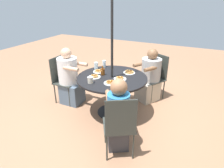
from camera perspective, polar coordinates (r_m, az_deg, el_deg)
ground_plane at (r=3.85m, az=0.00°, el=-8.00°), size 12.00×12.00×0.00m
patio_table at (r=3.56m, az=0.00°, el=0.26°), size 1.24×1.24×0.72m
umbrella_pole at (r=3.35m, az=0.00°, el=10.35°), size 0.04×0.04×2.50m
patio_chair_north at (r=2.64m, az=2.22°, el=-11.35°), size 0.57×0.57×0.93m
diner_north at (r=2.79m, az=1.76°, el=-9.38°), size 0.53×0.49×1.09m
patio_chair_east at (r=4.27m, az=12.43°, el=2.65°), size 0.57×0.57×0.93m
diner_east at (r=4.16m, az=10.66°, el=1.72°), size 0.61×0.57×1.09m
patio_chair_south at (r=4.15m, az=-13.99°, el=1.87°), size 0.42×0.42×0.93m
diner_south at (r=4.05m, az=-11.99°, el=1.38°), size 0.39×0.55×1.14m
pancake_plate_a at (r=3.41m, az=2.30°, el=1.59°), size 0.21×0.21×0.05m
pancake_plate_b at (r=3.70m, az=4.97°, el=3.39°), size 0.21×0.21×0.05m
pancake_plate_c at (r=3.51m, az=-5.07°, el=2.15°), size 0.21×0.21×0.05m
pancake_plate_d at (r=3.75m, az=-3.81°, el=3.66°), size 0.21×0.21×0.05m
pancake_plate_e at (r=3.25m, az=-0.46°, el=0.41°), size 0.21×0.21×0.05m
syrup_bottle at (r=3.59m, az=-2.68°, el=3.61°), size 0.10×0.07×0.17m
coffee_cup at (r=3.28m, az=-6.22°, el=1.16°), size 0.09×0.09×0.11m
drinking_glass_a at (r=4.00m, az=-2.27°, el=5.82°), size 0.07×0.07×0.13m
drinking_glass_b at (r=3.90m, az=-4.58°, el=5.26°), size 0.08×0.08×0.13m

